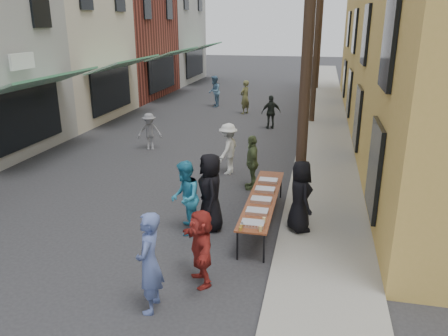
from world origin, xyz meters
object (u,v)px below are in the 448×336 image
at_px(utility_pole_far, 320,28).
at_px(serving_table, 263,198).
at_px(catering_tray_sausage, 253,224).
at_px(guest_front_c, 185,198).
at_px(utility_pole_mid, 317,31).
at_px(server, 300,196).
at_px(utility_pole_near, 308,42).
at_px(guest_front_a, 210,192).

xyz_separation_m(utility_pole_far, serving_table, (-0.88, -24.29, -3.79)).
relative_size(catering_tray_sausage, guest_front_c, 0.27).
xyz_separation_m(serving_table, catering_tray_sausage, (-0.00, -1.65, 0.08)).
height_order(utility_pole_mid, server, utility_pole_mid).
distance_m(utility_pole_near, utility_pole_mid, 12.00).
relative_size(guest_front_c, server, 1.04).
relative_size(utility_pole_far, guest_front_a, 4.60).
bearing_deg(catering_tray_sausage, utility_pole_mid, 86.39).
relative_size(utility_pole_mid, guest_front_c, 4.94).
xyz_separation_m(serving_table, guest_front_a, (-1.23, -0.52, 0.27)).
xyz_separation_m(catering_tray_sausage, guest_front_c, (-1.78, 0.80, 0.12)).
height_order(utility_pole_near, utility_pole_mid, same).
distance_m(utility_pole_near, catering_tray_sausage, 4.28).
distance_m(guest_front_a, guest_front_c, 0.64).
bearing_deg(utility_pole_far, utility_pole_near, -90.00).
bearing_deg(guest_front_c, utility_pole_near, 98.47).
bearing_deg(utility_pole_far, serving_table, -92.07).
bearing_deg(guest_front_a, server, 71.58).
distance_m(utility_pole_near, guest_front_c, 4.61).
bearing_deg(server, guest_front_c, 76.52).
bearing_deg(utility_pole_mid, serving_table, -94.09).
height_order(utility_pole_mid, catering_tray_sausage, utility_pole_mid).
bearing_deg(catering_tray_sausage, utility_pole_far, 88.06).
bearing_deg(catering_tray_sausage, server, 55.27).
bearing_deg(serving_table, catering_tray_sausage, -90.00).
distance_m(serving_table, catering_tray_sausage, 1.65).
bearing_deg(server, utility_pole_far, -24.61).
distance_m(utility_pole_near, server, 3.57).
bearing_deg(serving_table, guest_front_c, -154.48).
bearing_deg(guest_front_c, guest_front_a, 105.98).
xyz_separation_m(utility_pole_mid, guest_front_a, (-2.11, -12.81, -3.52)).
relative_size(serving_table, guest_front_a, 2.04).
xyz_separation_m(utility_pole_near, server, (0.05, -0.60, -3.52)).
bearing_deg(utility_pole_near, guest_front_c, -156.88).
relative_size(guest_front_a, server, 1.11).
xyz_separation_m(utility_pole_far, guest_front_a, (-2.11, -24.81, -3.52)).
bearing_deg(catering_tray_sausage, guest_front_a, 137.53).
distance_m(catering_tray_sausage, guest_front_c, 1.95).
height_order(guest_front_c, server, server).
relative_size(utility_pole_near, catering_tray_sausage, 18.00).
bearing_deg(utility_pole_mid, guest_front_a, -99.35).
bearing_deg(utility_pole_mid, guest_front_c, -101.43).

